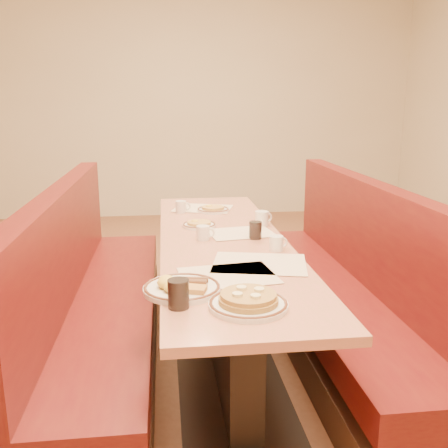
{
  "coord_description": "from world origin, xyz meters",
  "views": [
    {
      "loc": [
        -0.32,
        -2.69,
        1.5
      ],
      "look_at": [
        0.0,
        -0.05,
        0.85
      ],
      "focal_mm": 40.0,
      "sensor_mm": 36.0,
      "label": 1
    }
  ],
  "objects": [
    {
      "name": "ground",
      "position": [
        0.0,
        0.0,
        0.0
      ],
      "size": [
        8.0,
        8.0,
        0.0
      ],
      "primitive_type": "plane",
      "color": "#9E6647",
      "rests_on": "ground"
    },
    {
      "name": "room_envelope",
      "position": [
        0.0,
        0.0,
        1.93
      ],
      "size": [
        6.04,
        8.04,
        2.82
      ],
      "color": "beige",
      "rests_on": "ground"
    },
    {
      "name": "diner_table",
      "position": [
        0.0,
        0.0,
        0.37
      ],
      "size": [
        0.7,
        2.5,
        0.75
      ],
      "color": "black",
      "rests_on": "ground"
    },
    {
      "name": "booth_left",
      "position": [
        -0.73,
        0.0,
        0.36
      ],
      "size": [
        0.55,
        2.5,
        1.05
      ],
      "color": "#4C3326",
      "rests_on": "ground"
    },
    {
      "name": "booth_right",
      "position": [
        0.73,
        0.0,
        0.36
      ],
      "size": [
        0.55,
        2.5,
        1.05
      ],
      "color": "#4C3326",
      "rests_on": "ground"
    },
    {
      "name": "placemat_near_left",
      "position": [
        -0.05,
        -0.61,
        0.75
      ],
      "size": [
        0.45,
        0.36,
        0.0
      ],
      "primitive_type": "cube",
      "rotation": [
        0.0,
        0.0,
        0.13
      ],
      "color": "beige",
      "rests_on": "diner_table"
    },
    {
      "name": "placemat_near_right",
      "position": [
        0.12,
        -0.46,
        0.75
      ],
      "size": [
        0.5,
        0.42,
        0.0
      ],
      "primitive_type": "cube",
      "rotation": [
        0.0,
        0.0,
        -0.22
      ],
      "color": "beige",
      "rests_on": "diner_table"
    },
    {
      "name": "placemat_far_left",
      "position": [
        -0.05,
        0.83,
        0.75
      ],
      "size": [
        0.47,
        0.4,
        0.0
      ],
      "primitive_type": "cube",
      "rotation": [
        0.0,
        0.0,
        -0.29
      ],
      "color": "beige",
      "rests_on": "diner_table"
    },
    {
      "name": "placemat_far_right",
      "position": [
        0.12,
        0.11,
        0.75
      ],
      "size": [
        0.41,
        0.33,
        0.0
      ],
      "primitive_type": "cube",
      "rotation": [
        0.0,
        0.0,
        0.15
      ],
      "color": "beige",
      "rests_on": "diner_table"
    },
    {
      "name": "pancake_plate",
      "position": [
        -0.02,
        -0.96,
        0.77
      ],
      "size": [
        0.3,
        0.3,
        0.07
      ],
      "rotation": [
        0.0,
        0.0,
        -0.03
      ],
      "color": "white",
      "rests_on": "diner_table"
    },
    {
      "name": "eggs_plate",
      "position": [
        -0.27,
        -0.77,
        0.77
      ],
      "size": [
        0.32,
        0.32,
        0.06
      ],
      "rotation": [
        0.0,
        0.0,
        -0.32
      ],
      "color": "white",
      "rests_on": "diner_table"
    },
    {
      "name": "extra_plate_mid",
      "position": [
        0.02,
        0.74,
        0.77
      ],
      "size": [
        0.23,
        0.23,
        0.05
      ],
      "rotation": [
        0.0,
        0.0,
        -0.08
      ],
      "color": "white",
      "rests_on": "diner_table"
    },
    {
      "name": "extra_plate_far",
      "position": [
        -0.11,
        0.31,
        0.76
      ],
      "size": [
        0.21,
        0.21,
        0.04
      ],
      "rotation": [
        0.0,
        0.0,
        -0.38
      ],
      "color": "white",
      "rests_on": "diner_table"
    },
    {
      "name": "coffee_mug_a",
      "position": [
        0.25,
        -0.25,
        0.79
      ],
      "size": [
        0.1,
        0.07,
        0.08
      ],
      "rotation": [
        0.0,
        0.0,
        0.31
      ],
      "color": "white",
      "rests_on": "diner_table"
    },
    {
      "name": "coffee_mug_b",
      "position": [
        -0.11,
        0.0,
        0.79
      ],
      "size": [
        0.11,
        0.07,
        0.08
      ],
      "rotation": [
        0.0,
        0.0,
        -0.06
      ],
      "color": "white",
      "rests_on": "diner_table"
    },
    {
      "name": "coffee_mug_c",
      "position": [
        0.28,
        0.3,
        0.8
      ],
      "size": [
        0.12,
        0.08,
        0.09
      ],
      "rotation": [
        0.0,
        0.0,
        0.37
      ],
      "color": "white",
      "rests_on": "diner_table"
    },
    {
      "name": "coffee_mug_d",
      "position": [
        -0.21,
        0.73,
        0.79
      ],
      "size": [
        0.11,
        0.08,
        0.08
      ],
      "rotation": [
        0.0,
        0.0,
        0.09
      ],
      "color": "white",
      "rests_on": "diner_table"
    },
    {
      "name": "soda_tumbler_near",
      "position": [
        -0.28,
        -0.93,
        0.81
      ],
      "size": [
        0.08,
        0.08,
        0.11
      ],
      "color": "black",
      "rests_on": "diner_table"
    },
    {
      "name": "soda_tumbler_mid",
      "position": [
        0.18,
        -0.01,
        0.8
      ],
      "size": [
        0.07,
        0.07,
        0.1
      ],
      "color": "black",
      "rests_on": "diner_table"
    }
  ]
}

